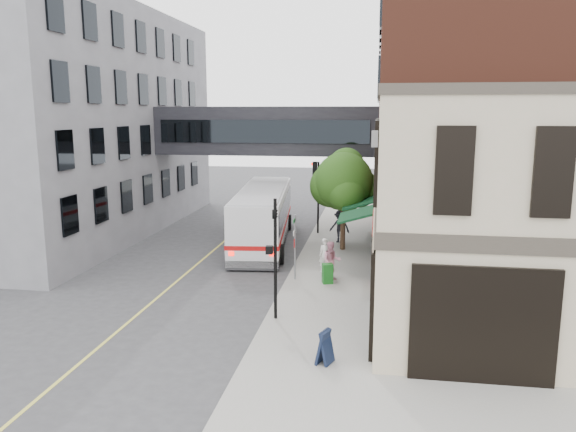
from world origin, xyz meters
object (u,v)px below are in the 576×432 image
(pedestrian_b, at_px, (331,261))
(pedestrian_c, at_px, (340,226))
(pedestrian_a, at_px, (325,255))
(newspaper_box, at_px, (327,273))
(sandwich_board, at_px, (325,347))
(bus, at_px, (263,214))

(pedestrian_b, xyz_separation_m, pedestrian_c, (-0.13, 7.54, 0.06))
(pedestrian_a, relative_size, newspaper_box, 1.83)
(pedestrian_c, distance_m, newspaper_box, 8.06)
(pedestrian_a, bearing_deg, sandwich_board, -100.78)
(pedestrian_c, bearing_deg, newspaper_box, -70.95)
(pedestrian_c, relative_size, newspaper_box, 2.13)
(pedestrian_b, relative_size, newspaper_box, 2.00)
(bus, relative_size, pedestrian_c, 6.43)
(pedestrian_b, height_order, sandwich_board, pedestrian_b)
(pedestrian_a, height_order, pedestrian_c, pedestrian_c)
(pedestrian_c, relative_size, sandwich_board, 1.81)
(pedestrian_b, xyz_separation_m, newspaper_box, (-0.13, -0.51, -0.45))
(pedestrian_b, relative_size, sandwich_board, 1.70)
(bus, distance_m, newspaper_box, 8.86)
(pedestrian_b, bearing_deg, sandwich_board, -100.26)
(newspaper_box, xyz_separation_m, sandwich_board, (0.64, -8.10, 0.08))
(pedestrian_a, relative_size, sandwich_board, 1.56)
(pedestrian_b, bearing_deg, bus, 109.40)
(pedestrian_a, relative_size, pedestrian_b, 0.91)
(pedestrian_a, height_order, newspaper_box, pedestrian_a)
(pedestrian_b, distance_m, sandwich_board, 8.63)
(bus, bearing_deg, pedestrian_b, -56.98)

